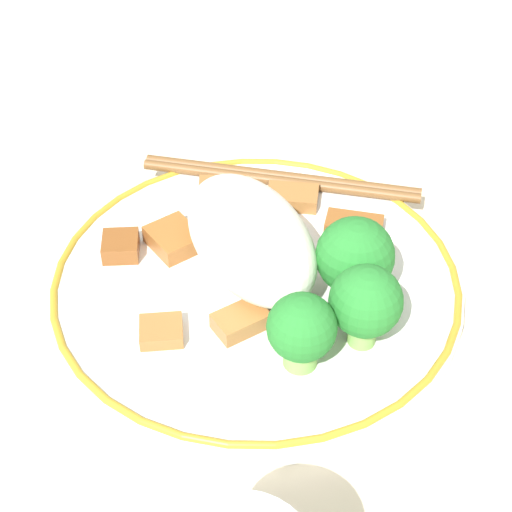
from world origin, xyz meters
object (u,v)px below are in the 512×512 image
(broccoli_back_right, at_px, (355,257))
(chopsticks, at_px, (280,179))
(plate, at_px, (256,285))
(broccoli_back_center, at_px, (366,303))
(broccoli_back_left, at_px, (302,330))

(broccoli_back_right, bearing_deg, chopsticks, -7.58)
(broccoli_back_right, bearing_deg, plate, 48.42)
(plate, bearing_deg, broccoli_back_right, -131.58)
(broccoli_back_center, height_order, broccoli_back_right, broccoli_back_right)
(broccoli_back_center, xyz_separation_m, broccoli_back_right, (0.04, -0.01, 0.00))
(plate, xyz_separation_m, broccoli_back_left, (-0.07, 0.01, 0.03))
(plate, relative_size, broccoli_back_center, 4.81)
(broccoli_back_center, relative_size, broccoli_back_right, 0.95)
(broccoli_back_left, height_order, broccoli_back_right, broccoli_back_right)
(plate, distance_m, chopsticks, 0.10)
(broccoli_back_left, bearing_deg, chopsticks, -24.60)
(plate, height_order, broccoli_back_left, broccoli_back_left)
(broccoli_back_center, xyz_separation_m, chopsticks, (0.16, -0.03, -0.03))
(broccoli_back_center, bearing_deg, plate, 22.41)
(broccoli_back_left, xyz_separation_m, broccoli_back_right, (0.03, -0.06, 0.01))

